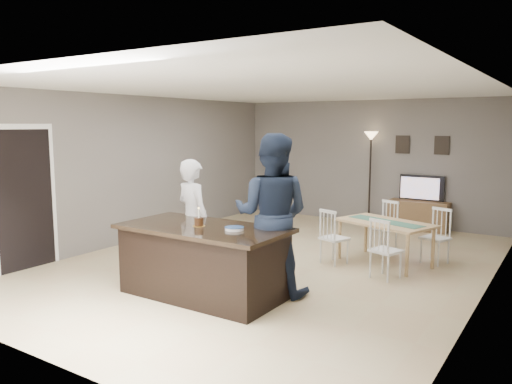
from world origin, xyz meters
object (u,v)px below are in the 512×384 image
Objects in this scene: television at (421,188)px; plate_stack at (234,229)px; birthday_cake at (199,222)px; floor_lamp at (371,153)px; kitchen_island at (204,261)px; man at (272,215)px; dining_table at (385,229)px; tv_console at (419,215)px; woman at (193,219)px.

television is 3.85× the size of plate_stack.
birthday_cake is 5.64m from floor_lamp.
television is at bearing 77.99° from kitchen_island.
birthday_cake reaches higher than plate_stack.
man reaches higher than floor_lamp.
dining_table is (0.77, 2.16, -0.48)m from man.
television is (0.00, 0.07, 0.56)m from tv_console.
television is at bearing -112.13° from man.
man is at bearing -91.08° from dining_table.
woman is at bearing -110.01° from tv_console.
birthday_cake is at bearing 151.98° from woman.
dining_table is at bearing -65.36° from floor_lamp.
woman is (-0.63, 0.55, 0.39)m from kitchen_island.
tv_console is at bearing 90.00° from television.
kitchen_island is 1.10× the size of dining_table.
dining_table reaches higher than tv_console.
dining_table is (0.24, -2.86, 0.25)m from tv_console.
man is at bearing 38.00° from birthday_cake.
man reaches higher than dining_table.
kitchen_island is 1.04× the size of man.
woman reaches higher than birthday_cake.
kitchen_island is 1.06× the size of floor_lamp.
kitchen_island reaches higher than dining_table.
man reaches higher than woman.
dining_table is at bearing 94.75° from television.
dining_table is at bearing 69.83° from plate_stack.
woman reaches higher than plate_stack.
plate_stack is 0.12× the size of floor_lamp.
tv_console is at bearing -1.06° from floor_lamp.
plate_stack is at bearing 171.09° from woman.
birthday_cake is at bearing -174.66° from plate_stack.
dining_table is at bearing -85.14° from tv_console.
floor_lamp is (0.75, 5.04, 0.72)m from woman.
man is (-0.52, -5.02, 0.73)m from tv_console.
tv_console is 5.10m from man.
dining_table is (0.98, 2.68, -0.37)m from plate_stack.
dining_table is at bearing -117.21° from woman.
plate_stack is at bearing 51.37° from man.
television reaches higher than kitchen_island.
kitchen_island is 0.92m from woman.
plate_stack is 5.61m from floor_lamp.
television is at bearing 90.00° from tv_console.
man is at bearing -163.34° from woman.
kitchen_island is at bearing 22.92° from man.
woman is 5.15m from floor_lamp.
dining_table is at bearing 61.91° from kitchen_island.
television reaches higher than plate_stack.
tv_console is at bearing -112.21° from man.
plate_stack is (-0.74, -5.54, 0.62)m from tv_console.
plate_stack is at bearing 82.49° from television.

